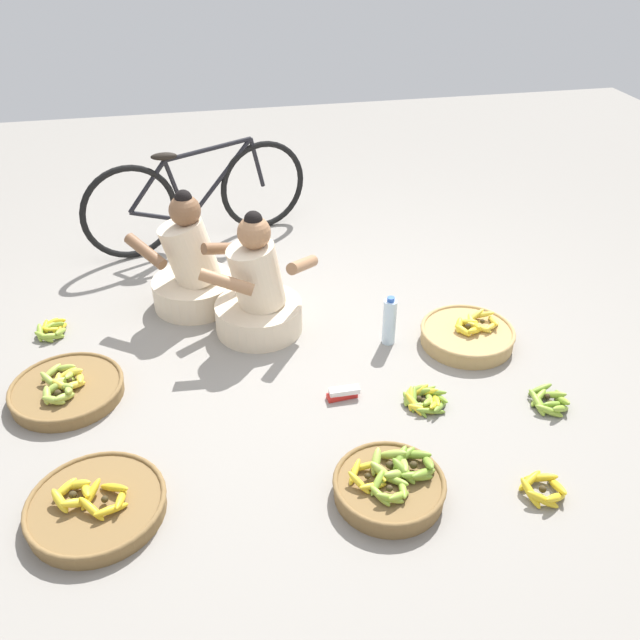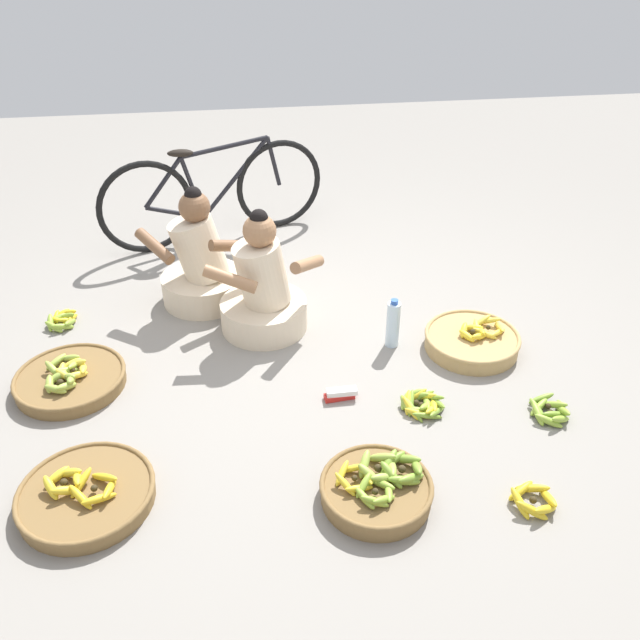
% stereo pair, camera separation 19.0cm
% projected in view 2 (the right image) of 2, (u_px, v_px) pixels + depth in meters
% --- Properties ---
extents(ground_plane, '(10.00, 10.00, 0.00)m').
position_uv_depth(ground_plane, '(315.00, 352.00, 3.86)').
color(ground_plane, gray).
extents(vendor_woman_front, '(0.72, 0.52, 0.77)m').
position_uv_depth(vendor_woman_front, '(263.00, 293.00, 3.94)').
color(vendor_woman_front, beige).
rests_on(vendor_woman_front, ground).
extents(vendor_woman_behind, '(0.74, 0.52, 0.78)m').
position_uv_depth(vendor_woman_behind, '(201.00, 266.00, 4.21)').
color(vendor_woman_behind, beige).
rests_on(vendor_woman_behind, ground).
extents(bicycle_leaning, '(1.64, 0.55, 0.73)m').
position_uv_depth(bicycle_leaning, '(214.00, 194.00, 4.90)').
color(bicycle_leaning, black).
rests_on(bicycle_leaning, ground).
extents(banana_basket_front_left, '(0.55, 0.55, 0.16)m').
position_uv_depth(banana_basket_front_left, '(472.00, 340.00, 3.86)').
color(banana_basket_front_left, tan).
rests_on(banana_basket_front_left, ground).
extents(banana_basket_front_center, '(0.59, 0.59, 0.15)m').
position_uv_depth(banana_basket_front_center, '(70.00, 379.00, 3.58)').
color(banana_basket_front_center, brown).
rests_on(banana_basket_front_center, ground).
extents(banana_basket_mid_left, '(0.50, 0.50, 0.17)m').
position_uv_depth(banana_basket_mid_left, '(377.00, 488.00, 2.92)').
color(banana_basket_mid_left, brown).
rests_on(banana_basket_mid_left, ground).
extents(banana_basket_back_center, '(0.60, 0.60, 0.15)m').
position_uv_depth(banana_basket_back_center, '(86.00, 494.00, 2.91)').
color(banana_basket_back_center, brown).
rests_on(banana_basket_back_center, ground).
extents(loose_bananas_front_right, '(0.22, 0.25, 0.09)m').
position_uv_depth(loose_bananas_front_right, '(550.00, 411.00, 3.39)').
color(loose_bananas_front_right, '#8CAD38').
rests_on(loose_bananas_front_right, ground).
extents(loose_bananas_back_right, '(0.19, 0.25, 0.09)m').
position_uv_depth(loose_bananas_back_right, '(62.00, 320.00, 4.09)').
color(loose_bananas_back_right, '#8CAD38').
rests_on(loose_bananas_back_right, ground).
extents(loose_bananas_near_vendor, '(0.21, 0.23, 0.09)m').
position_uv_depth(loose_bananas_near_vendor, '(533.00, 500.00, 2.90)').
color(loose_bananas_near_vendor, gold).
rests_on(loose_bananas_near_vendor, ground).
extents(loose_bananas_near_bicycle, '(0.25, 0.24, 0.09)m').
position_uv_depth(loose_bananas_near_bicycle, '(420.00, 404.00, 3.43)').
color(loose_bananas_near_bicycle, yellow).
rests_on(loose_bananas_near_bicycle, ground).
extents(water_bottle, '(0.08, 0.08, 0.31)m').
position_uv_depth(water_bottle, '(393.00, 324.00, 3.84)').
color(water_bottle, silver).
rests_on(water_bottle, ground).
extents(packet_carton_stack, '(0.17, 0.07, 0.06)m').
position_uv_depth(packet_carton_stack, '(341.00, 394.00, 3.50)').
color(packet_carton_stack, red).
rests_on(packet_carton_stack, ground).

